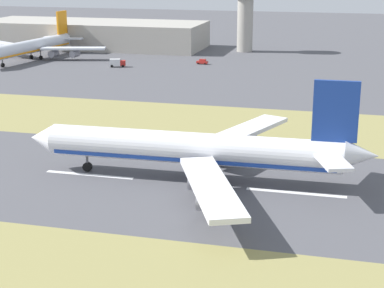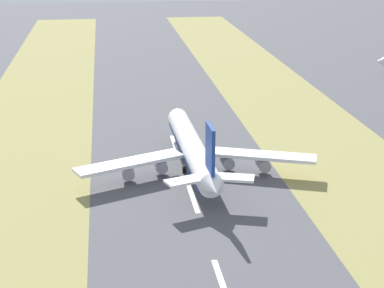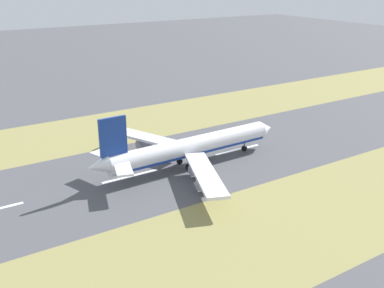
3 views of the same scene
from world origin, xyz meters
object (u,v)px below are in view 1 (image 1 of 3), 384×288
service_truck (117,63)px  apron_car (202,62)px  airplane_parked_apron (34,46)px  terminal_building (94,34)px  airplane_main_jet (202,150)px  control_tower (245,7)px

service_truck → apron_car: service_truck is taller
service_truck → apron_car: bearing=-63.9°
airplane_parked_apron → apron_car: airplane_parked_apron is taller
airplane_parked_apron → terminal_building: bearing=-10.8°
airplane_main_jet → service_truck: 134.65m
terminal_building → airplane_parked_apron: (-43.29, 8.26, -0.48)m
airplane_main_jet → service_truck: bearing=27.7°
control_tower → airplane_parked_apron: size_ratio=0.52×
apron_car → terminal_building: bearing=58.7°
terminal_building → apron_car: 72.74m
airplane_parked_apron → airplane_main_jet: bearing=-141.4°
terminal_building → control_tower: (1.98, -72.01, 13.55)m
airplane_parked_apron → service_truck: (-9.22, -40.02, -3.77)m
airplane_parked_apron → service_truck: size_ratio=9.50×
service_truck → control_tower: bearing=-36.5°
terminal_building → control_tower: size_ratio=3.31×
airplane_main_jet → airplane_parked_apron: bearing=38.6°
service_truck → airplane_main_jet: bearing=-152.3°
service_truck → apron_car: (14.83, -30.26, -0.66)m
control_tower → apron_car: size_ratio=6.95×
airplane_main_jet → control_tower: bearing=7.3°
apron_car → airplane_parked_apron: bearing=94.6°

